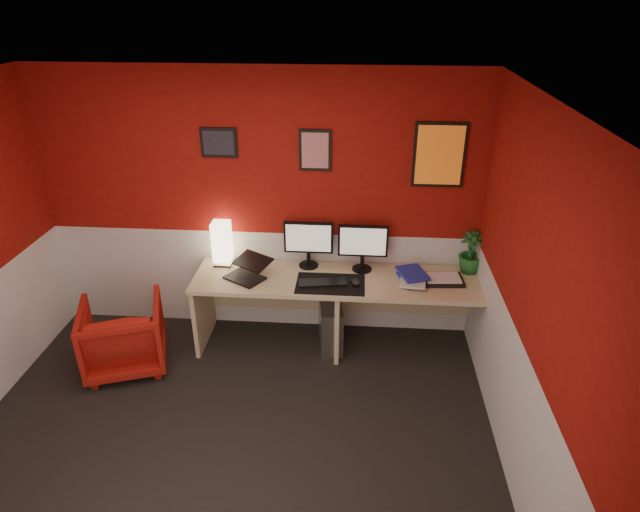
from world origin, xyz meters
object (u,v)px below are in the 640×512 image
Objects in this scene: desk at (338,313)px; potted_plant at (471,252)px; pc_tower at (331,325)px; monitor_left at (308,238)px; monitor_right at (363,241)px; zen_tray at (443,280)px; armchair at (124,335)px; shoji_lamp at (222,245)px; laptop at (244,268)px.

potted_plant is (1.18, 0.22, 0.56)m from desk.
potted_plant is 0.86× the size of pc_tower.
monitor_left and monitor_right have the same top height.
zen_tray reaches higher than armchair.
shoji_lamp is 1.18m from armchair.
zen_tray is 2.86m from armchair.
laptop is 0.48× the size of armchair.
shoji_lamp is 1.21× the size of laptop.
monitor_left is 1.66× the size of zen_tray.
monitor_left is at bearing -179.84° from potted_plant.
armchair is (-0.78, -0.63, -0.62)m from shoji_lamp.
monitor_left reaches higher than pc_tower.
monitor_right reaches higher than potted_plant.
pc_tower is (-1.25, -0.21, -0.70)m from potted_plant.
shoji_lamp reaches higher than potted_plant.
laptop is 1.76m from zen_tray.
laptop is at bearing -179.99° from armchair.
laptop is 0.73× the size of pc_tower.
pc_tower is 1.86m from armchair.
potted_plant is (0.26, 0.20, 0.18)m from zen_tray.
monitor_left is 1.25m from zen_tray.
monitor_right is (1.04, 0.25, 0.18)m from laptop.
desk is 0.71m from monitor_right.
monitor_left is at bearing 143.27° from desk.
shoji_lamp is 0.80m from monitor_left.
potted_plant is (1.47, 0.00, -0.10)m from monitor_left.
shoji_lamp is at bearing -160.29° from armchair.
desk is 0.16m from pc_tower.
potted_plant reaches higher than desk.
armchair is at bearing -173.84° from pc_tower.
pc_tower is at bearing 174.59° from armchair.
shoji_lamp is 1.14× the size of zen_tray.
monitor_left is at bearing 60.03° from laptop.
armchair is (-3.05, -0.65, -0.61)m from potted_plant.
pc_tower is (-0.99, -0.01, -0.52)m from zen_tray.
laptop is at bearing -46.64° from shoji_lamp.
desk is 4.48× the size of monitor_left.
pc_tower is (0.77, 0.08, -0.61)m from laptop.
potted_plant is 0.56× the size of armchair.
monitor_right is 0.84× the size of armchair.
monitor_left is 0.84× the size of armchair.
laptop reaches higher than armchair.
monitor_right reaches higher than laptop.
zen_tray is at bearing -6.86° from pc_tower.
desk is 6.50× the size of shoji_lamp.
desk is 0.75m from monitor_left.
armchair is at bearing -168.02° from potted_plant.
potted_plant is at bearing 40.54° from laptop.
desk is 7.88× the size of laptop.
zen_tray reaches higher than pc_tower.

